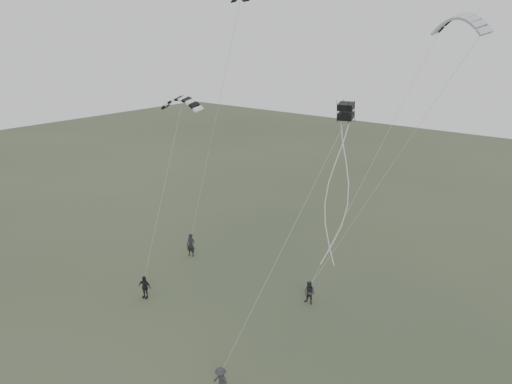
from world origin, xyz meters
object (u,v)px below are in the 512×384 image
Objects in this scene: flyer_center at (145,287)px; kite_box at (346,111)px; kite_striped at (181,98)px; kite_pale_large at (461,16)px; flyer_far at (221,381)px; flyer_right at (309,293)px; flyer_left at (191,245)px.

kite_box is at bearing -5.98° from flyer_center.
flyer_center is at bearing -94.62° from kite_striped.
kite_pale_large is at bearing 69.31° from kite_box.
kite_box is (2.63, 5.98, 12.42)m from flyer_far.
kite_striped reaches higher than flyer_right.
flyer_right is at bearing 118.85° from kite_box.
kite_striped is at bearing 149.87° from flyer_far.
flyer_left is 1.18× the size of flyer_right.
kite_pale_large is 5.33× the size of kite_box.
flyer_right is 0.39× the size of kite_pale_large.
flyer_right is 1.03× the size of flyer_far.
flyer_left is at bearing 148.08° from flyer_far.
flyer_far is at bearing -80.30° from kite_pale_large.
kite_striped is 13.17m from kite_box.
flyer_center is 0.40× the size of kite_pale_large.
kite_pale_large reaches higher than flyer_right.
kite_box is at bearing -35.92° from flyer_left.
flyer_left reaches higher than flyer_right.
kite_pale_large is 13.25m from kite_box.
flyer_center is 10.71m from flyer_far.
flyer_center is (2.25, -6.38, -0.13)m from flyer_left.
kite_striped is at bearing -169.75° from flyer_right.
kite_box is (12.70, 2.34, 12.39)m from flyer_center.
kite_pale_large is at bearing 60.92° from flyer_right.
kite_pale_large reaches higher than kite_box.
kite_striped is (-0.31, 4.27, 11.73)m from flyer_center.
flyer_center is at bearing 167.31° from flyer_far.
flyer_left is 1.16× the size of flyer_center.
flyer_right is 2.10× the size of kite_box.
flyer_left is 11.95m from kite_striped.
kite_pale_large is at bearing 31.45° from flyer_center.
kite_striped reaches higher than flyer_far.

